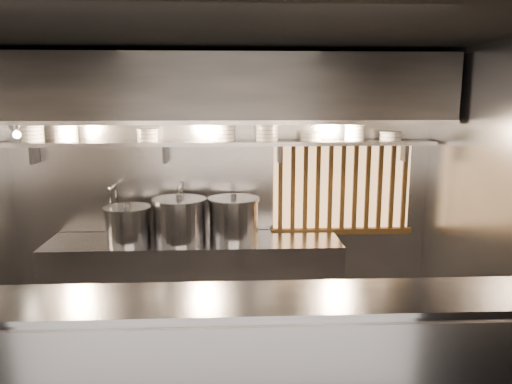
{
  "coord_description": "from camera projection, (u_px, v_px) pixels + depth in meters",
  "views": [
    {
      "loc": [
        0.1,
        -3.85,
        2.34
      ],
      "look_at": [
        0.31,
        0.55,
        1.51
      ],
      "focal_mm": 35.0,
      "sensor_mm": 36.0,
      "label": 1
    }
  ],
  "objects": [
    {
      "name": "floor",
      "position": [
        222.0,
        379.0,
        4.21
      ],
      "size": [
        4.5,
        4.5,
        0.0
      ],
      "primitive_type": "plane",
      "color": "black",
      "rests_on": "ground"
    },
    {
      "name": "ceiling",
      "position": [
        218.0,
        35.0,
        3.69
      ],
      "size": [
        4.5,
        4.5,
        0.0
      ],
      "primitive_type": "plane",
      "rotation": [
        3.14,
        0.0,
        0.0
      ],
      "color": "black",
      "rests_on": "wall_back"
    },
    {
      "name": "wall_back",
      "position": [
        223.0,
        186.0,
        5.43
      ],
      "size": [
        4.5,
        0.0,
        4.5
      ],
      "primitive_type": "plane",
      "rotation": [
        1.57,
        0.0,
        0.0
      ],
      "color": "gray",
      "rests_on": "floor"
    },
    {
      "name": "wall_right",
      "position": [
        497.0,
        215.0,
        4.06
      ],
      "size": [
        0.0,
        3.0,
        3.0
      ],
      "primitive_type": "plane",
      "rotation": [
        1.57,
        0.0,
        -1.57
      ],
      "color": "gray",
      "rests_on": "floor"
    },
    {
      "name": "serving_counter",
      "position": [
        219.0,
        382.0,
        3.17
      ],
      "size": [
        4.5,
        0.56,
        1.13
      ],
      "color": "#97979C",
      "rests_on": "floor"
    },
    {
      "name": "cooking_bench",
      "position": [
        195.0,
        281.0,
        5.23
      ],
      "size": [
        3.0,
        0.7,
        0.9
      ],
      "primitive_type": "cube",
      "color": "#97979C",
      "rests_on": "floor"
    },
    {
      "name": "bowl_shelf",
      "position": [
        222.0,
        143.0,
        5.16
      ],
      "size": [
        4.4,
        0.34,
        0.04
      ],
      "primitive_type": "cube",
      "color": "#97979C",
      "rests_on": "wall_back"
    },
    {
      "name": "exhaust_hood",
      "position": [
        221.0,
        89.0,
        4.84
      ],
      "size": [
        4.4,
        0.81,
        0.65
      ],
      "color": "#2D2D30",
      "rests_on": "ceiling"
    },
    {
      "name": "wood_screen",
      "position": [
        342.0,
        187.0,
        5.45
      ],
      "size": [
        1.56,
        0.09,
        1.04
      ],
      "color": "#EFAF6B",
      "rests_on": "wall_back"
    },
    {
      "name": "faucet_left",
      "position": [
        114.0,
        198.0,
        5.26
      ],
      "size": [
        0.04,
        0.3,
        0.5
      ],
      "color": "silver",
      "rests_on": "wall_back"
    },
    {
      "name": "faucet_right",
      "position": [
        181.0,
        197.0,
        5.29
      ],
      "size": [
        0.04,
        0.3,
        0.5
      ],
      "color": "silver",
      "rests_on": "wall_back"
    },
    {
      "name": "heat_lamp",
      "position": [
        14.0,
        128.0,
        4.57
      ],
      "size": [
        0.25,
        0.35,
        0.2
      ],
      "color": "#97979C",
      "rests_on": "exhaust_hood"
    },
    {
      "name": "pendant_bulb",
      "position": [
        212.0,
        136.0,
        5.02
      ],
      "size": [
        0.09,
        0.09,
        0.19
      ],
      "color": "#2D2D30",
      "rests_on": "exhaust_hood"
    },
    {
      "name": "stock_pot_left",
      "position": [
        128.0,
        224.0,
        5.05
      ],
      "size": [
        0.62,
        0.62,
        0.4
      ],
      "rotation": [
        0.0,
        0.0,
        -0.36
      ],
      "color": "#97979C",
      "rests_on": "cooking_bench"
    },
    {
      "name": "stock_pot_mid",
      "position": [
        234.0,
        218.0,
        5.16
      ],
      "size": [
        0.62,
        0.62,
        0.47
      ],
      "rotation": [
        0.0,
        0.0,
        0.18
      ],
      "color": "#97979C",
      "rests_on": "cooking_bench"
    },
    {
      "name": "stock_pot_right",
      "position": [
        180.0,
        220.0,
        5.07
      ],
      "size": [
        0.7,
        0.7,
        0.48
      ],
      "rotation": [
        0.0,
        0.0,
        0.34
      ],
      "color": "#97979C",
      "rests_on": "cooking_bench"
    },
    {
      "name": "bowl_stack_0",
      "position": [
        32.0,
        134.0,
        5.05
      ],
      "size": [
        0.24,
        0.24,
        0.17
      ],
      "color": "white",
      "rests_on": "bowl_shelf"
    },
    {
      "name": "bowl_stack_1",
      "position": [
        66.0,
        133.0,
        5.06
      ],
      "size": [
        0.25,
        0.25,
        0.17
      ],
      "color": "white",
      "rests_on": "bowl_shelf"
    },
    {
      "name": "bowl_stack_2",
      "position": [
        148.0,
        135.0,
        5.11
      ],
      "size": [
        0.22,
        0.22,
        0.13
      ],
      "color": "white",
      "rests_on": "bowl_shelf"
    },
    {
      "name": "bowl_stack_3",
      "position": [
        225.0,
        133.0,
        5.14
      ],
      "size": [
        0.23,
        0.23,
        0.17
      ],
      "color": "white",
      "rests_on": "bowl_shelf"
    },
    {
      "name": "bowl_stack_4",
      "position": [
        267.0,
        133.0,
        5.16
      ],
      "size": [
        0.24,
        0.24,
        0.17
      ],
      "color": "white",
      "rests_on": "bowl_shelf"
    },
    {
      "name": "bowl_stack_5",
      "position": [
        311.0,
        136.0,
        5.19
      ],
      "size": [
        0.24,
        0.24,
        0.09
      ],
      "color": "white",
      "rests_on": "bowl_shelf"
    },
    {
      "name": "bowl_stack_6",
      "position": [
        354.0,
        133.0,
        5.21
      ],
      "size": [
        0.22,
        0.22,
        0.17
      ],
      "color": "white",
      "rests_on": "bowl_shelf"
    },
    {
      "name": "bowl_stack_7",
      "position": [
        391.0,
        136.0,
        5.23
      ],
      "size": [
        0.24,
        0.24,
        0.09
      ],
      "color": "white",
      "rests_on": "bowl_shelf"
    }
  ]
}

